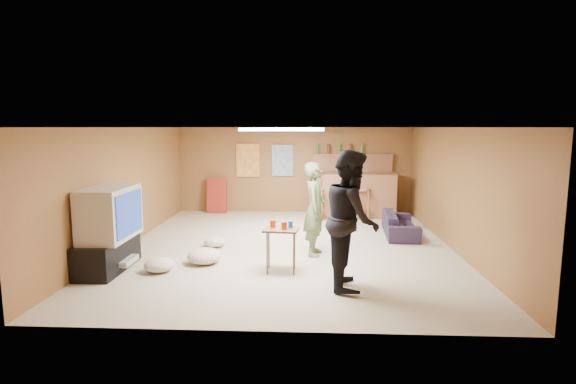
{
  "coord_description": "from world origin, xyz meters",
  "views": [
    {
      "loc": [
        0.4,
        -8.1,
        2.2
      ],
      "look_at": [
        0.0,
        0.2,
        1.0
      ],
      "focal_mm": 28.0,
      "sensor_mm": 36.0,
      "label": 1
    }
  ],
  "objects_px": {
    "person_olive": "(315,209)",
    "person_black": "(351,219)",
    "sofa": "(400,224)",
    "tv_body": "(110,213)",
    "bar_counter": "(354,195)",
    "tray_table": "(281,250)"
  },
  "relations": [
    {
      "from": "tv_body",
      "to": "sofa",
      "type": "xyz_separation_m",
      "value": [
        4.92,
        2.54,
        -0.67
      ]
    },
    {
      "from": "tv_body",
      "to": "person_black",
      "type": "height_order",
      "value": "person_black"
    },
    {
      "from": "sofa",
      "to": "tv_body",
      "type": "bearing_deg",
      "value": 121.63
    },
    {
      "from": "tv_body",
      "to": "person_olive",
      "type": "relative_size",
      "value": 0.68
    },
    {
      "from": "person_olive",
      "to": "person_black",
      "type": "height_order",
      "value": "person_black"
    },
    {
      "from": "tv_body",
      "to": "tray_table",
      "type": "relative_size",
      "value": 1.62
    },
    {
      "from": "bar_counter",
      "to": "person_black",
      "type": "distance_m",
      "value": 5.03
    },
    {
      "from": "person_olive",
      "to": "person_black",
      "type": "distance_m",
      "value": 1.63
    },
    {
      "from": "person_olive",
      "to": "tray_table",
      "type": "height_order",
      "value": "person_olive"
    },
    {
      "from": "tv_body",
      "to": "person_olive",
      "type": "xyz_separation_m",
      "value": [
        3.15,
        1.01,
        -0.09
      ]
    },
    {
      "from": "person_black",
      "to": "sofa",
      "type": "bearing_deg",
      "value": -21.56
    },
    {
      "from": "tv_body",
      "to": "bar_counter",
      "type": "relative_size",
      "value": 0.55
    },
    {
      "from": "person_olive",
      "to": "sofa",
      "type": "distance_m",
      "value": 2.42
    },
    {
      "from": "bar_counter",
      "to": "tray_table",
      "type": "xyz_separation_m",
      "value": [
        -1.53,
        -4.4,
        -0.21
      ]
    },
    {
      "from": "bar_counter",
      "to": "sofa",
      "type": "height_order",
      "value": "bar_counter"
    },
    {
      "from": "person_olive",
      "to": "tv_body",
      "type": "bearing_deg",
      "value": 115.27
    },
    {
      "from": "person_black",
      "to": "sofa",
      "type": "relative_size",
      "value": 1.2
    },
    {
      "from": "person_black",
      "to": "tray_table",
      "type": "height_order",
      "value": "person_black"
    },
    {
      "from": "person_black",
      "to": "person_olive",
      "type": "bearing_deg",
      "value": 18.53
    },
    {
      "from": "tv_body",
      "to": "person_olive",
      "type": "height_order",
      "value": "person_olive"
    },
    {
      "from": "person_olive",
      "to": "person_black",
      "type": "bearing_deg",
      "value": -155.31
    },
    {
      "from": "person_black",
      "to": "bar_counter",
      "type": "bearing_deg",
      "value": -4.71
    }
  ]
}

